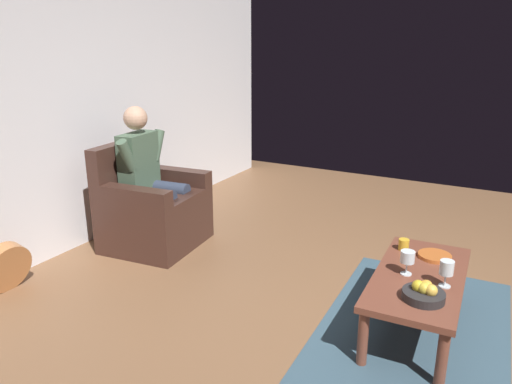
% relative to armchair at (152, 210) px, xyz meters
% --- Properties ---
extents(ground_plane, '(7.16, 7.16, 0.00)m').
position_rel_armchair_xyz_m(ground_plane, '(0.32, 2.40, -0.33)').
color(ground_plane, brown).
extents(wall_back, '(6.36, 0.06, 2.51)m').
position_rel_armchair_xyz_m(wall_back, '(0.32, -0.59, 0.93)').
color(wall_back, silver).
rests_on(wall_back, ground).
extents(rug, '(1.85, 1.18, 0.01)m').
position_rel_armchair_xyz_m(rug, '(0.27, 2.37, -0.32)').
color(rug, '#344D5C').
rests_on(rug, ground).
extents(armchair, '(0.86, 0.81, 0.92)m').
position_rel_armchair_xyz_m(armchair, '(0.00, 0.00, 0.00)').
color(armchair, '#3C241D').
rests_on(armchair, ground).
extents(person_seated, '(0.64, 0.59, 1.24)m').
position_rel_armchair_xyz_m(person_seated, '(-0.00, 0.01, 0.34)').
color(person_seated, '#48604A').
rests_on(person_seated, ground).
extents(coffee_table, '(1.13, 0.56, 0.38)m').
position_rel_armchair_xyz_m(coffee_table, '(0.27, 2.37, 0.00)').
color(coffee_table, brown).
rests_on(coffee_table, ground).
extents(guitar, '(0.37, 0.32, 1.04)m').
position_rel_armchair_xyz_m(guitar, '(1.19, -0.39, -0.10)').
color(guitar, '#B97642').
rests_on(guitar, ground).
extents(wine_glass_near, '(0.09, 0.09, 0.16)m').
position_rel_armchair_xyz_m(wine_glass_near, '(0.31, 2.29, 0.17)').
color(wine_glass_near, silver).
rests_on(wine_glass_near, coffee_table).
extents(wine_glass_far, '(0.08, 0.08, 0.17)m').
position_rel_armchair_xyz_m(wine_glass_far, '(0.36, 2.53, 0.17)').
color(wine_glass_far, silver).
rests_on(wine_glass_far, coffee_table).
extents(fruit_bowl, '(0.24, 0.24, 0.11)m').
position_rel_armchair_xyz_m(fruit_bowl, '(0.57, 2.44, 0.10)').
color(fruit_bowl, '#272527').
rests_on(fruit_bowl, coffee_table).
extents(decorative_dish, '(0.22, 0.22, 0.02)m').
position_rel_armchair_xyz_m(decorative_dish, '(-0.03, 2.41, 0.07)').
color(decorative_dish, '#B95E28').
rests_on(decorative_dish, coffee_table).
extents(candle_jar, '(0.07, 0.07, 0.08)m').
position_rel_armchair_xyz_m(candle_jar, '(-0.06, 2.19, 0.10)').
color(candle_jar, gold).
rests_on(candle_jar, coffee_table).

